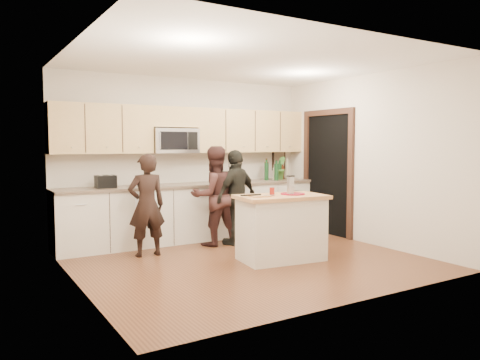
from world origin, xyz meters
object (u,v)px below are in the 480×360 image
woman_left (147,205)px  woman_center (214,196)px  woman_right (236,197)px  island (281,227)px  toaster (106,182)px

woman_left → woman_center: bearing=-169.8°
woman_center → woman_right: size_ratio=1.04×
woman_right → woman_center: bearing=-38.7°
woman_left → woman_center: 1.17m
island → woman_left: size_ratio=0.87×
woman_left → woman_center: woman_center is taller
woman_right → woman_left: bearing=-19.1°
woman_left → woman_right: size_ratio=0.97×
woman_right → island: bearing=70.0°
island → woman_left: (-1.50, 1.18, 0.28)m
island → toaster: (-1.88, 1.87, 0.58)m
island → woman_right: woman_right is taller
island → woman_left: woman_left is taller
woman_center → woman_left: bearing=8.9°
woman_center → woman_right: bearing=163.4°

